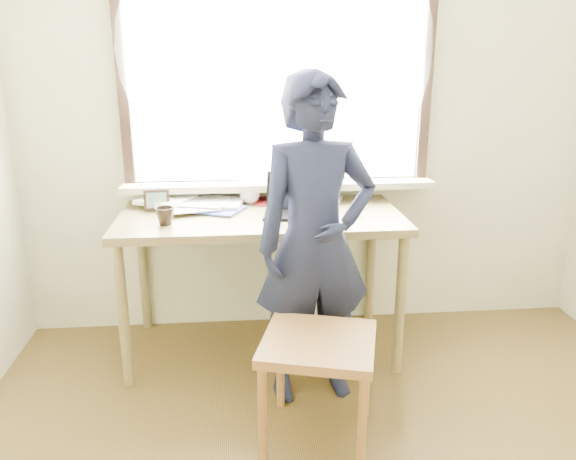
{
  "coord_description": "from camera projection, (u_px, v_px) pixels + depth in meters",
  "views": [
    {
      "loc": [
        -0.45,
        -1.37,
        1.66
      ],
      "look_at": [
        -0.24,
        0.95,
        0.94
      ],
      "focal_mm": 35.0,
      "sensor_mm": 36.0,
      "label": 1
    }
  ],
  "objects": [
    {
      "name": "room_shell",
      "position": [
        391.0,
        67.0,
        1.54
      ],
      "size": [
        3.52,
        4.02,
        2.61
      ],
      "color": "beige",
      "rests_on": "ground"
    },
    {
      "name": "desk",
      "position": [
        261.0,
        228.0,
        3.14
      ],
      "size": [
        1.56,
        0.78,
        0.83
      ],
      "color": "olive",
      "rests_on": "ground"
    },
    {
      "name": "laptop",
      "position": [
        295.0,
        205.0,
        3.08
      ],
      "size": [
        0.36,
        0.31,
        0.22
      ],
      "color": "black",
      "rests_on": "desk"
    },
    {
      "name": "mug_white",
      "position": [
        250.0,
        195.0,
        3.31
      ],
      "size": [
        0.17,
        0.17,
        0.09
      ],
      "primitive_type": "imported",
      "rotation": [
        0.0,
        0.0,
        0.92
      ],
      "color": "white",
      "rests_on": "desk"
    },
    {
      "name": "mug_dark",
      "position": [
        165.0,
        216.0,
        2.88
      ],
      "size": [
        0.14,
        0.14,
        0.09
      ],
      "primitive_type": "imported",
      "rotation": [
        0.0,
        0.0,
        -0.66
      ],
      "color": "black",
      "rests_on": "desk"
    },
    {
      "name": "mouse",
      "position": [
        353.0,
        213.0,
        3.06
      ],
      "size": [
        0.09,
        0.06,
        0.03
      ],
      "primitive_type": "ellipsoid",
      "color": "black",
      "rests_on": "desk"
    },
    {
      "name": "desk_clutter",
      "position": [
        224.0,
        203.0,
        3.25
      ],
      "size": [
        0.89,
        0.57,
        0.04
      ],
      "color": "white",
      "rests_on": "desk"
    },
    {
      "name": "book_a",
      "position": [
        186.0,
        202.0,
        3.3
      ],
      "size": [
        0.21,
        0.27,
        0.02
      ],
      "primitive_type": "imported",
      "rotation": [
        0.0,
        0.0,
        0.07
      ],
      "color": "white",
      "rests_on": "desk"
    },
    {
      "name": "book_b",
      "position": [
        314.0,
        198.0,
        3.4
      ],
      "size": [
        0.23,
        0.27,
        0.02
      ],
      "primitive_type": "imported",
      "rotation": [
        0.0,
        0.0,
        -0.3
      ],
      "color": "white",
      "rests_on": "desk"
    },
    {
      "name": "picture_frame",
      "position": [
        157.0,
        201.0,
        3.14
      ],
      "size": [
        0.14,
        0.02,
        0.11
      ],
      "color": "black",
      "rests_on": "desk"
    },
    {
      "name": "work_chair",
      "position": [
        318.0,
        355.0,
        2.45
      ],
      "size": [
        0.59,
        0.57,
        0.49
      ],
      "color": "olive",
      "rests_on": "ground"
    },
    {
      "name": "person",
      "position": [
        315.0,
        243.0,
        2.7
      ],
      "size": [
        0.64,
        0.47,
        1.61
      ],
      "primitive_type": "imported",
      "rotation": [
        0.0,
        0.0,
        0.14
      ],
      "color": "black",
      "rests_on": "ground"
    }
  ]
}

